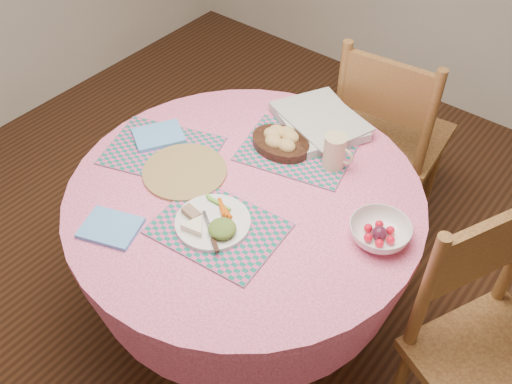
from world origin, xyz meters
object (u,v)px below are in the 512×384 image
Objects in this scene: wicker_trivet at (185,172)px; dinner_plate at (213,222)px; dining_table at (245,230)px; latte_mug at (335,152)px; chair_back at (388,135)px; chair_right at (487,346)px; bread_bowl at (281,140)px; fruit_bowl at (380,232)px.

wicker_trivet is 1.22× the size of dinner_plate.
dining_table is 0.31m from wicker_trivet.
chair_back is at bearing 94.69° from latte_mug.
bread_bowl is (-0.93, 0.14, 0.27)m from chair_right.
wicker_trivet is 1.30× the size of bread_bowl.
chair_right is at bearing 7.84° from dining_table.
bread_bowl is 0.92× the size of fruit_bowl.
fruit_bowl reaches higher than wicker_trivet.
dinner_plate is (0.25, -0.13, 0.02)m from wicker_trivet.
wicker_trivet is 0.71m from fruit_bowl.
dining_table is 5.04× the size of dinner_plate.
wicker_trivet is at bearing -165.87° from dining_table.
dining_table is 0.87m from chair_back.
wicker_trivet reaches higher than dining_table.
dinner_plate is 0.46m from bread_bowl.
latte_mug is (-0.72, 0.18, 0.30)m from chair_right.
latte_mug is at bearing 9.65° from bread_bowl.
bread_bowl is 1.80× the size of latte_mug.
dining_table is 4.97× the size of fruit_bowl.
fruit_bowl is (0.69, 0.16, 0.02)m from wicker_trivet.
wicker_trivet is at bearing -167.20° from fruit_bowl.
bread_bowl reaches higher than fruit_bowl.
latte_mug is at bearing 100.37° from chair_right.
latte_mug is (0.21, 0.04, 0.03)m from bread_bowl.
dinner_plate is at bearing 134.26° from chair_right.
dinner_plate is 0.53m from fruit_bowl.
chair_right is 0.98m from bread_bowl.
wicker_trivet is (-0.23, -0.06, 0.20)m from dining_table.
bread_bowl is (-0.04, 0.27, 0.23)m from dining_table.
bread_bowl is at bearing 105.60° from chair_right.
fruit_bowl is (0.35, -0.76, 0.26)m from chair_back.
chair_right is at bearing -14.02° from latte_mug.
latte_mug is 0.36m from fruit_bowl.
dinner_plate is (0.02, -0.19, 0.22)m from dining_table.
fruit_bowl is at bearing 117.35° from chair_right.
wicker_trivet is at bearing 152.56° from dinner_plate.
chair_back reaches higher than dining_table.
fruit_bowl is at bearing 108.24° from chair_back.
dining_table is 0.53m from fruit_bowl.
chair_back is 1.01m from wicker_trivet.
latte_mug is at bearing 146.17° from fruit_bowl.
chair_right is at bearing 19.86° from dinner_plate.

